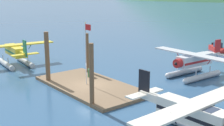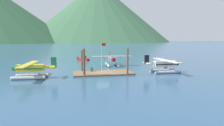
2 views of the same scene
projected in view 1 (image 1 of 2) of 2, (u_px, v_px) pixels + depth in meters
name	position (u px, v px, depth m)	size (l,w,h in m)	color
ground_plane	(90.00, 87.00, 29.86)	(1200.00, 1200.00, 0.00)	#2D5175
dock_platform	(90.00, 86.00, 29.82)	(12.13, 6.06, 0.30)	brown
piling_near_left	(47.00, 58.00, 30.72)	(0.46, 0.46, 5.37)	brown
piling_near_right	(92.00, 76.00, 24.12)	(0.38, 0.38, 5.35)	brown
piling_far_left	(87.00, 54.00, 33.99)	(0.39, 0.39, 4.78)	brown
flagpole	(86.00, 47.00, 28.90)	(0.95, 0.10, 6.18)	silver
fuel_drum	(90.00, 73.00, 32.33)	(0.62, 0.62, 0.88)	#33663D
seaplane_yellow_port_aft	(15.00, 53.00, 38.48)	(7.97, 10.48, 3.84)	#B7BABF
seaplane_cream_stbd_aft	(192.00, 118.00, 18.68)	(7.98, 10.43, 3.84)	#B7BABF
seaplane_silver_bow_right	(194.00, 63.00, 33.13)	(10.45, 7.98, 3.84)	#B7BABF
boat_red_open_north	(217.00, 48.00, 47.85)	(4.18, 3.85, 1.50)	#B2231E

